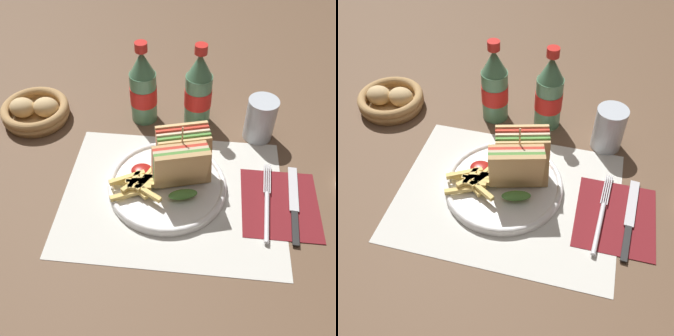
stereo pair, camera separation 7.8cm
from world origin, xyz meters
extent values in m
plane|color=brown|center=(0.00, 0.00, 0.00)|extent=(4.00, 4.00, 0.00)
cube|color=silver|center=(0.04, -0.02, 0.00)|extent=(0.44, 0.34, 0.00)
cylinder|color=white|center=(0.03, 0.00, 0.01)|extent=(0.24, 0.24, 0.01)
torus|color=white|center=(0.03, 0.00, 0.01)|extent=(0.24, 0.24, 0.01)
cube|color=tan|center=(0.05, -0.02, 0.07)|extent=(0.11, 0.06, 0.10)
cube|color=#518E3D|center=(0.05, -0.01, 0.07)|extent=(0.11, 0.06, 0.10)
cube|color=beige|center=(0.05, 0.00, 0.07)|extent=(0.11, 0.06, 0.10)
cube|color=red|center=(0.05, 0.01, 0.07)|extent=(0.11, 0.06, 0.10)
cube|color=tan|center=(0.04, 0.02, 0.07)|extent=(0.11, 0.06, 0.10)
ellipsoid|color=#518E3D|center=(0.06, -0.04, 0.03)|extent=(0.06, 0.03, 0.02)
cube|color=tan|center=(0.06, 0.01, 0.07)|extent=(0.11, 0.06, 0.10)
cube|color=#518E3D|center=(0.06, 0.02, 0.07)|extent=(0.11, 0.06, 0.10)
cube|color=beige|center=(0.05, 0.03, 0.07)|extent=(0.11, 0.06, 0.10)
cube|color=red|center=(0.05, 0.04, 0.07)|extent=(0.11, 0.06, 0.10)
cube|color=tan|center=(0.05, 0.05, 0.07)|extent=(0.11, 0.06, 0.10)
ellipsoid|color=#518E3D|center=(0.06, 0.01, 0.03)|extent=(0.06, 0.03, 0.02)
cylinder|color=tan|center=(0.05, 0.01, 0.09)|extent=(0.00, 0.00, 0.13)
cube|color=#E5C166|center=(-0.05, -0.02, 0.02)|extent=(0.06, 0.01, 0.01)
cube|color=#E5C166|center=(-0.01, -0.02, 0.02)|extent=(0.04, 0.04, 0.01)
cube|color=#E5C166|center=(-0.04, -0.04, 0.02)|extent=(0.07, 0.04, 0.01)
cube|color=#E5C166|center=(-0.03, -0.03, 0.02)|extent=(0.06, 0.05, 0.01)
cube|color=#E5C166|center=(0.00, -0.05, 0.03)|extent=(0.04, 0.03, 0.01)
cube|color=#E5C166|center=(-0.01, -0.01, 0.03)|extent=(0.04, 0.06, 0.01)
cube|color=#E5C166|center=(-0.03, -0.02, 0.03)|extent=(0.06, 0.01, 0.01)
cube|color=#E5C166|center=(-0.02, -0.01, 0.03)|extent=(0.07, 0.02, 0.01)
cube|color=#E5C166|center=(-0.04, -0.01, 0.03)|extent=(0.02, 0.05, 0.01)
cube|color=#E5C166|center=(0.00, -0.01, 0.03)|extent=(0.06, 0.01, 0.01)
cube|color=#E5C166|center=(-0.02, -0.01, 0.03)|extent=(0.04, 0.07, 0.01)
cube|color=#E5C166|center=(-0.04, -0.03, 0.03)|extent=(0.04, 0.04, 0.01)
cube|color=#E5C166|center=(-0.05, -0.01, 0.03)|extent=(0.07, 0.04, 0.01)
cube|color=#E5C166|center=(-0.02, -0.03, 0.03)|extent=(0.05, 0.01, 0.01)
ellipsoid|color=maroon|center=(-0.03, 0.02, 0.03)|extent=(0.04, 0.04, 0.02)
cube|color=maroon|center=(0.25, -0.02, 0.00)|extent=(0.15, 0.17, 0.00)
cylinder|color=silver|center=(0.22, -0.06, 0.01)|extent=(0.02, 0.12, 0.01)
cylinder|color=silver|center=(0.22, 0.04, 0.01)|extent=(0.01, 0.08, 0.00)
cylinder|color=silver|center=(0.23, 0.04, 0.01)|extent=(0.01, 0.08, 0.00)
cylinder|color=silver|center=(0.23, 0.04, 0.01)|extent=(0.01, 0.08, 0.00)
cylinder|color=silver|center=(0.23, 0.04, 0.01)|extent=(0.01, 0.08, 0.00)
cube|color=black|center=(0.27, -0.08, 0.01)|extent=(0.02, 0.08, 0.00)
cube|color=silver|center=(0.28, 0.02, 0.01)|extent=(0.03, 0.12, 0.00)
cylinder|color=#4C7F5B|center=(-0.05, 0.22, 0.06)|extent=(0.06, 0.06, 0.12)
cylinder|color=red|center=(-0.05, 0.22, 0.07)|extent=(0.06, 0.06, 0.04)
cone|color=#4C7F5B|center=(-0.05, 0.22, 0.15)|extent=(0.06, 0.06, 0.06)
cylinder|color=red|center=(-0.05, 0.22, 0.19)|extent=(0.03, 0.03, 0.02)
cylinder|color=#4C7F5B|center=(0.07, 0.22, 0.06)|extent=(0.06, 0.06, 0.12)
cylinder|color=red|center=(0.07, 0.22, 0.07)|extent=(0.06, 0.06, 0.04)
cone|color=#4C7F5B|center=(0.07, 0.22, 0.15)|extent=(0.06, 0.06, 0.06)
cylinder|color=red|center=(0.07, 0.22, 0.19)|extent=(0.03, 0.03, 0.02)
cylinder|color=silver|center=(0.21, 0.18, 0.05)|extent=(0.07, 0.07, 0.10)
cylinder|color=#AD8451|center=(-0.31, 0.19, 0.01)|extent=(0.14, 0.14, 0.01)
torus|color=#AD8451|center=(-0.31, 0.19, 0.02)|extent=(0.16, 0.16, 0.02)
torus|color=#AD8451|center=(-0.31, 0.19, 0.03)|extent=(0.16, 0.16, 0.02)
ellipsoid|color=tan|center=(-0.28, 0.19, 0.03)|extent=(0.06, 0.05, 0.04)
ellipsoid|color=tan|center=(-0.33, 0.18, 0.03)|extent=(0.06, 0.05, 0.04)
camera|label=1|loc=(0.08, -0.51, 0.61)|focal=42.00mm
camera|label=2|loc=(0.16, -0.50, 0.61)|focal=42.00mm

